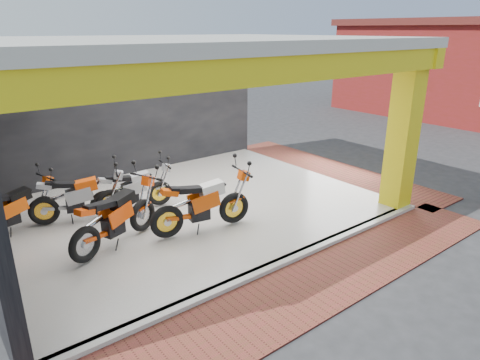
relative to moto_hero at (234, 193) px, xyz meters
name	(u,v)px	position (x,y,z in m)	size (l,w,h in m)	color
ground	(245,243)	(-0.23, -0.65, -0.76)	(80.00, 80.00, 0.00)	#2D2D30
showroom_floor	(190,208)	(-0.23, 1.35, -0.71)	(8.00, 6.00, 0.10)	white
showroom_ceiling	(183,42)	(-0.23, 1.35, 2.84)	(8.40, 6.40, 0.20)	beige
back_wall	(125,113)	(-0.23, 4.45, 0.99)	(8.20, 0.20, 3.50)	black
corner_column	(403,133)	(3.52, -1.40, 0.99)	(0.50, 0.50, 3.50)	yellow
header_beam_front	(289,69)	(-0.23, -1.65, 2.54)	(8.40, 0.30, 0.40)	yellow
header_beam_right	(319,52)	(3.77, 1.35, 2.54)	(0.30, 6.40, 0.40)	yellow
floor_kerb	(282,262)	(-0.23, -1.67, -0.71)	(8.00, 0.20, 0.10)	white
paver_front	(316,284)	(-0.23, -2.45, -0.75)	(9.00, 1.40, 0.03)	brown
paver_right	(331,169)	(4.57, 1.35, -0.75)	(1.40, 7.00, 0.03)	brown
moto_hero	(234,193)	(0.00, 0.00, 0.00)	(2.17, 0.80, 1.33)	#E04A09
moto_row_a	(159,182)	(-0.73, 1.77, -0.09)	(1.88, 0.70, 1.15)	#999CA0
moto_row_b	(141,200)	(-1.61, 0.81, -0.01)	(2.14, 0.79, 1.31)	#F1450A
moto_row_c	(110,190)	(-1.82, 1.85, -0.06)	(1.99, 0.74, 1.21)	#9B9DA2
moto_row_d	(41,197)	(-3.03, 2.41, -0.09)	(1.88, 0.70, 1.15)	#FF580A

